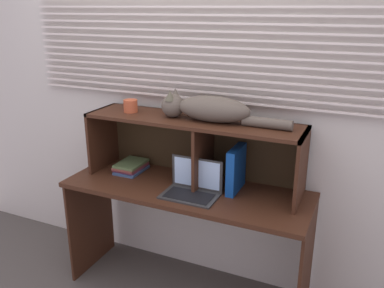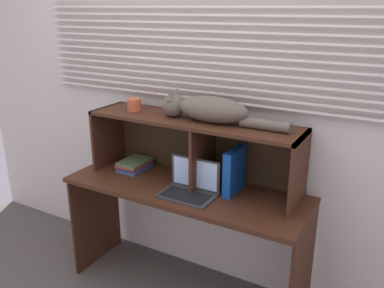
{
  "view_description": "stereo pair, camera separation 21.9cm",
  "coord_description": "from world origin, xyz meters",
  "px_view_note": "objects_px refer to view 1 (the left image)",
  "views": [
    {
      "loc": [
        0.99,
        -1.87,
        1.86
      ],
      "look_at": [
        0.0,
        0.33,
        1.04
      ],
      "focal_mm": 37.81,
      "sensor_mm": 36.0,
      "label": 1
    },
    {
      "loc": [
        1.19,
        -1.77,
        1.86
      ],
      "look_at": [
        0.0,
        0.33,
        1.04
      ],
      "focal_mm": 37.81,
      "sensor_mm": 36.0,
      "label": 2
    }
  ],
  "objects_px": {
    "book_stack": "(131,167)",
    "small_basket": "(131,106)",
    "binder_upright": "(236,169)",
    "cat": "(208,109)",
    "laptop": "(192,187)"
  },
  "relations": [
    {
      "from": "cat",
      "to": "laptop",
      "type": "bearing_deg",
      "value": -100.54
    },
    {
      "from": "laptop",
      "to": "book_stack",
      "type": "height_order",
      "value": "laptop"
    },
    {
      "from": "cat",
      "to": "book_stack",
      "type": "bearing_deg",
      "value": 179.93
    },
    {
      "from": "small_basket",
      "to": "cat",
      "type": "bearing_deg",
      "value": 0.0
    },
    {
      "from": "cat",
      "to": "binder_upright",
      "type": "xyz_separation_m",
      "value": [
        0.19,
        0.0,
        -0.36
      ]
    },
    {
      "from": "small_basket",
      "to": "book_stack",
      "type": "bearing_deg",
      "value": 178.15
    },
    {
      "from": "laptop",
      "to": "small_basket",
      "type": "bearing_deg",
      "value": 162.86
    },
    {
      "from": "laptop",
      "to": "binder_upright",
      "type": "xyz_separation_m",
      "value": [
        0.22,
        0.16,
        0.1
      ]
    },
    {
      "from": "cat",
      "to": "laptop",
      "type": "xyz_separation_m",
      "value": [
        -0.03,
        -0.16,
        -0.46
      ]
    },
    {
      "from": "laptop",
      "to": "book_stack",
      "type": "bearing_deg",
      "value": 163.44
    },
    {
      "from": "cat",
      "to": "small_basket",
      "type": "height_order",
      "value": "cat"
    },
    {
      "from": "laptop",
      "to": "small_basket",
      "type": "distance_m",
      "value": 0.69
    },
    {
      "from": "book_stack",
      "to": "small_basket",
      "type": "relative_size",
      "value": 2.61
    },
    {
      "from": "laptop",
      "to": "small_basket",
      "type": "height_order",
      "value": "small_basket"
    },
    {
      "from": "binder_upright",
      "to": "book_stack",
      "type": "bearing_deg",
      "value": 179.95
    }
  ]
}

